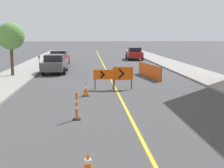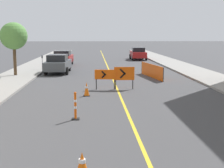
{
  "view_description": "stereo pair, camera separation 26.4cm",
  "coord_description": "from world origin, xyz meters",
  "px_view_note": "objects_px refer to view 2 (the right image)",
  "views": [
    {
      "loc": [
        -1.67,
        5.23,
        3.31
      ],
      "look_at": [
        -0.56,
        19.55,
        1.0
      ],
      "focal_mm": 50.0,
      "sensor_mm": 36.0,
      "label": 1
    },
    {
      "loc": [
        -1.4,
        5.21,
        3.31
      ],
      "look_at": [
        -0.56,
        19.55,
        1.0
      ],
      "focal_mm": 50.0,
      "sensor_mm": 36.0,
      "label": 2
    }
  ],
  "objects_px": {
    "traffic_cone_third": "(87,89)",
    "street_tree_left_near": "(14,36)",
    "parking_meter_far_curb": "(42,59)",
    "traffic_cone_second": "(82,164)",
    "parked_car_curb_mid": "(63,58)",
    "arrow_barricade_secondary": "(124,74)",
    "delineator_post_rear": "(75,108)",
    "parked_car_curb_far": "(138,53)",
    "arrow_barricade_primary": "(105,75)",
    "parked_car_curb_near": "(58,64)"
  },
  "relations": [
    {
      "from": "arrow_barricade_primary",
      "to": "traffic_cone_second",
      "type": "bearing_deg",
      "value": -89.25
    },
    {
      "from": "parked_car_curb_far",
      "to": "parked_car_curb_near",
      "type": "bearing_deg",
      "value": -121.47
    },
    {
      "from": "arrow_barricade_secondary",
      "to": "parking_meter_far_curb",
      "type": "bearing_deg",
      "value": 121.65
    },
    {
      "from": "traffic_cone_second",
      "to": "parked_car_curb_near",
      "type": "xyz_separation_m",
      "value": [
        -2.77,
        19.85,
        0.51
      ]
    },
    {
      "from": "parked_car_curb_far",
      "to": "arrow_barricade_primary",
      "type": "bearing_deg",
      "value": -101.52
    },
    {
      "from": "traffic_cone_third",
      "to": "street_tree_left_near",
      "type": "relative_size",
      "value": 0.18
    },
    {
      "from": "traffic_cone_third",
      "to": "parked_car_curb_far",
      "type": "xyz_separation_m",
      "value": [
        6.17,
        23.78,
        0.43
      ]
    },
    {
      "from": "traffic_cone_second",
      "to": "arrow_barricade_primary",
      "type": "distance_m",
      "value": 11.65
    },
    {
      "from": "parked_car_curb_near",
      "to": "parking_meter_far_curb",
      "type": "distance_m",
      "value": 2.81
    },
    {
      "from": "delineator_post_rear",
      "to": "parked_car_curb_mid",
      "type": "height_order",
      "value": "parked_car_curb_mid"
    },
    {
      "from": "arrow_barricade_secondary",
      "to": "parked_car_curb_mid",
      "type": "xyz_separation_m",
      "value": [
        -5.09,
        14.6,
        -0.12
      ]
    },
    {
      "from": "arrow_barricade_secondary",
      "to": "arrow_barricade_primary",
      "type": "bearing_deg",
      "value": 178.84
    },
    {
      "from": "parked_car_curb_near",
      "to": "parked_car_curb_far",
      "type": "xyz_separation_m",
      "value": [
        8.83,
        13.57,
        0.0
      ]
    },
    {
      "from": "traffic_cone_third",
      "to": "arrow_barricade_primary",
      "type": "xyz_separation_m",
      "value": [
        1.08,
        1.95,
        0.49
      ]
    },
    {
      "from": "arrow_barricade_secondary",
      "to": "parking_meter_far_curb",
      "type": "relative_size",
      "value": 1.08
    },
    {
      "from": "traffic_cone_second",
      "to": "traffic_cone_third",
      "type": "bearing_deg",
      "value": 90.63
    },
    {
      "from": "parked_car_curb_mid",
      "to": "street_tree_left_near",
      "type": "bearing_deg",
      "value": -106.36
    },
    {
      "from": "parked_car_curb_mid",
      "to": "parked_car_curb_far",
      "type": "height_order",
      "value": "same"
    },
    {
      "from": "delineator_post_rear",
      "to": "parked_car_curb_far",
      "type": "relative_size",
      "value": 0.25
    },
    {
      "from": "parked_car_curb_mid",
      "to": "arrow_barricade_secondary",
      "type": "bearing_deg",
      "value": -68.41
    },
    {
      "from": "parked_car_curb_far",
      "to": "street_tree_left_near",
      "type": "relative_size",
      "value": 1.07
    },
    {
      "from": "arrow_barricade_primary",
      "to": "street_tree_left_near",
      "type": "xyz_separation_m",
      "value": [
        -6.82,
        6.1,
        2.27
      ]
    },
    {
      "from": "arrow_barricade_primary",
      "to": "parked_car_curb_far",
      "type": "bearing_deg",
      "value": 82.47
    },
    {
      "from": "delineator_post_rear",
      "to": "street_tree_left_near",
      "type": "distance_m",
      "value": 14.09
    },
    {
      "from": "parked_car_curb_near",
      "to": "parked_car_curb_far",
      "type": "relative_size",
      "value": 1.01
    },
    {
      "from": "traffic_cone_second",
      "to": "parked_car_curb_far",
      "type": "distance_m",
      "value": 33.98
    },
    {
      "from": "parked_car_curb_near",
      "to": "delineator_post_rear",
      "type": "bearing_deg",
      "value": -78.04
    },
    {
      "from": "parked_car_curb_far",
      "to": "parking_meter_far_curb",
      "type": "height_order",
      "value": "parked_car_curb_far"
    },
    {
      "from": "traffic_cone_second",
      "to": "arrow_barricade_primary",
      "type": "bearing_deg",
      "value": 85.18
    },
    {
      "from": "street_tree_left_near",
      "to": "traffic_cone_third",
      "type": "bearing_deg",
      "value": -54.52
    },
    {
      "from": "parking_meter_far_curb",
      "to": "street_tree_left_near",
      "type": "relative_size",
      "value": 0.31
    },
    {
      "from": "traffic_cone_second",
      "to": "parked_car_curb_far",
      "type": "bearing_deg",
      "value": 79.72
    },
    {
      "from": "arrow_barricade_secondary",
      "to": "parking_meter_far_curb",
      "type": "height_order",
      "value": "parking_meter_far_curb"
    },
    {
      "from": "delineator_post_rear",
      "to": "arrow_barricade_primary",
      "type": "relative_size",
      "value": 0.85
    },
    {
      "from": "parking_meter_far_curb",
      "to": "arrow_barricade_primary",
      "type": "bearing_deg",
      "value": -62.64
    },
    {
      "from": "arrow_barricade_primary",
      "to": "parked_car_curb_near",
      "type": "distance_m",
      "value": 9.07
    },
    {
      "from": "traffic_cone_second",
      "to": "traffic_cone_third",
      "type": "xyz_separation_m",
      "value": [
        -0.11,
        9.65,
        0.08
      ]
    },
    {
      "from": "traffic_cone_second",
      "to": "parked_car_curb_mid",
      "type": "distance_m",
      "value": 26.35
    },
    {
      "from": "delineator_post_rear",
      "to": "parked_car_curb_far",
      "type": "height_order",
      "value": "parked_car_curb_far"
    },
    {
      "from": "parked_car_curb_mid",
      "to": "parked_car_curb_near",
      "type": "bearing_deg",
      "value": -85.84
    },
    {
      "from": "parked_car_curb_near",
      "to": "parked_car_curb_mid",
      "type": "height_order",
      "value": "same"
    },
    {
      "from": "traffic_cone_second",
      "to": "street_tree_left_near",
      "type": "height_order",
      "value": "street_tree_left_near"
    },
    {
      "from": "arrow_barricade_secondary",
      "to": "street_tree_left_near",
      "type": "distance_m",
      "value": 10.28
    },
    {
      "from": "traffic_cone_second",
      "to": "parking_meter_far_curb",
      "type": "relative_size",
      "value": 0.47
    },
    {
      "from": "parking_meter_far_curb",
      "to": "street_tree_left_near",
      "type": "bearing_deg",
      "value": -107.55
    },
    {
      "from": "traffic_cone_second",
      "to": "parked_car_curb_far",
      "type": "height_order",
      "value": "parked_car_curb_far"
    },
    {
      "from": "delineator_post_rear",
      "to": "parked_car_curb_mid",
      "type": "xyz_separation_m",
      "value": [
        -2.53,
        21.21,
        0.33
      ]
    },
    {
      "from": "parking_meter_far_curb",
      "to": "traffic_cone_second",
      "type": "bearing_deg",
      "value": -78.6
    },
    {
      "from": "arrow_barricade_secondary",
      "to": "parked_car_curb_mid",
      "type": "height_order",
      "value": "parked_car_curb_mid"
    },
    {
      "from": "arrow_barricade_primary",
      "to": "parked_car_curb_mid",
      "type": "relative_size",
      "value": 0.3
    }
  ]
}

